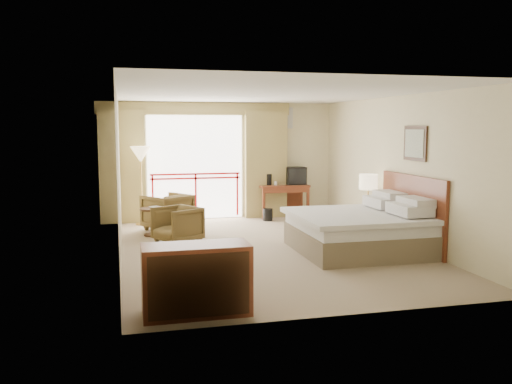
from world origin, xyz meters
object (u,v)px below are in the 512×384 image
object	(u,v)px
bed	(361,230)
floor_lamp	(141,157)
nightstand	(368,222)
dresser	(196,280)
tv	(295,176)
desk	(283,192)
side_table	(153,217)
table_lamp	(368,182)
armchair_far	(168,230)
wastebasket	(268,215)
armchair_near	(178,243)

from	to	relation	value
bed	floor_lamp	bearing A→B (deg)	134.92
bed	nightstand	distance (m)	1.33
dresser	tv	bearing A→B (deg)	62.82
desk	side_table	size ratio (longest dim) A/B	2.15
nightstand	floor_lamp	xyz separation A→B (m)	(-4.24, 2.43, 1.19)
nightstand	desk	distance (m)	2.92
table_lamp	armchair_far	bearing A→B (deg)	156.86
nightstand	armchair_far	bearing A→B (deg)	156.04
armchair_far	floor_lamp	world-z (taller)	floor_lamp
wastebasket	dresser	bearing A→B (deg)	-112.49
bed	side_table	world-z (taller)	bed
side_table	dresser	bearing A→B (deg)	-87.17
nightstand	armchair_far	size ratio (longest dim) A/B	0.68
table_lamp	side_table	world-z (taller)	table_lamp
bed	armchair_near	distance (m)	3.36
nightstand	armchair_near	xyz separation A→B (m)	(-3.67, 0.36, -0.29)
table_lamp	tv	world-z (taller)	table_lamp
table_lamp	armchair_near	bearing A→B (deg)	175.22
nightstand	side_table	world-z (taller)	nightstand
wastebasket	dresser	world-z (taller)	dresser
table_lamp	dresser	xyz separation A→B (m)	(-3.85, -3.65, -0.66)
bed	floor_lamp	size ratio (longest dim) A/B	1.24
armchair_near	nightstand	bearing A→B (deg)	54.24
wastebasket	armchair_far	world-z (taller)	armchair_far
side_table	nightstand	bearing A→B (deg)	-15.43
nightstand	side_table	distance (m)	4.23
table_lamp	desk	size ratio (longest dim) A/B	0.53
wastebasket	dresser	xyz separation A→B (m)	(-2.42, -5.85, 0.27)
wastebasket	side_table	size ratio (longest dim) A/B	0.51
desk	side_table	xyz separation A→B (m)	(-3.16, -1.63, -0.22)
nightstand	armchair_far	distance (m)	4.11
desk	armchair_near	distance (m)	3.69
bed	side_table	bearing A→B (deg)	146.36
bed	tv	bearing A→B (deg)	89.08
tv	nightstand	bearing A→B (deg)	-95.98
table_lamp	floor_lamp	distance (m)	4.88
nightstand	wastebasket	world-z (taller)	nightstand
table_lamp	wastebasket	xyz separation A→B (m)	(-1.42, 2.20, -0.92)
table_lamp	side_table	xyz separation A→B (m)	(-4.08, 1.08, -0.69)
wastebasket	nightstand	bearing A→B (deg)	-57.68
desk	bed	bearing A→B (deg)	-85.59
tv	desk	bearing A→B (deg)	149.97
bed	wastebasket	distance (m)	3.47
tv	armchair_far	bearing A→B (deg)	179.42
tv	dresser	distance (m)	7.09
wastebasket	side_table	bearing A→B (deg)	-157.03
nightstand	table_lamp	distance (m)	0.78
bed	tv	distance (m)	3.87
side_table	wastebasket	bearing A→B (deg)	22.97
desk	side_table	bearing A→B (deg)	-151.82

